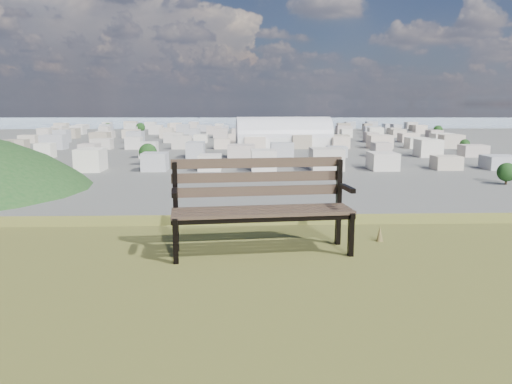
{
  "coord_description": "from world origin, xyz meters",
  "views": [
    {
      "loc": [
        0.81,
        -2.24,
        26.54
      ],
      "look_at": [
        1.04,
        4.77,
        25.3
      ],
      "focal_mm": 35.0,
      "sensor_mm": 36.0,
      "label": 1
    }
  ],
  "objects": [
    {
      "name": "park_bench",
      "position": [
        1.03,
        2.87,
        25.55
      ],
      "size": [
        1.9,
        0.79,
        0.97
      ],
      "rotation": [
        0.0,
        0.0,
        0.11
      ],
      "color": "#443527",
      "rests_on": "hilltop_mesa"
    },
    {
      "name": "city_trees",
      "position": [
        -26.39,
        319.0,
        4.83
      ],
      "size": [
        406.52,
        387.2,
        9.98
      ],
      "color": "#322519",
      "rests_on": "ground"
    },
    {
      "name": "bay_water",
      "position": [
        0.0,
        900.0,
        0.0
      ],
      "size": [
        2400.0,
        700.0,
        0.12
      ],
      "primitive_type": "cube",
      "color": "#91ABB9",
      "rests_on": "ground"
    },
    {
      "name": "far_hills",
      "position": [
        -60.92,
        1402.93,
        25.47
      ],
      "size": [
        2050.0,
        340.0,
        60.0
      ],
      "color": "#8895A9",
      "rests_on": "ground"
    },
    {
      "name": "arena",
      "position": [
        28.1,
        310.54,
        5.83
      ],
      "size": [
        59.9,
        28.05,
        24.73
      ],
      "rotation": [
        0.0,
        0.0,
        0.06
      ],
      "color": "silver",
      "rests_on": "ground"
    },
    {
      "name": "city_blocks",
      "position": [
        0.0,
        394.44,
        3.5
      ],
      "size": [
        395.0,
        361.0,
        7.0
      ],
      "color": "beige",
      "rests_on": "ground"
    }
  ]
}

